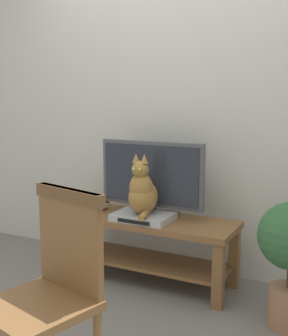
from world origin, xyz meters
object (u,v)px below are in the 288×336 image
object	(u,v)px
cat	(142,192)
book_stack	(93,203)
tv_stand	(147,236)
media_box	(143,217)
tv	(152,178)
wooden_chair	(52,280)

from	to	relation	value
cat	book_stack	distance (m)	0.54
tv_stand	cat	bearing A→B (deg)	-85.80
media_box	tv	bearing A→B (deg)	92.09
tv_stand	wooden_chair	bearing A→B (deg)	-82.43
tv	cat	xyz separation A→B (m)	(0.01, -0.16, -0.07)
media_box	tv_stand	bearing A→B (deg)	94.18
media_box	book_stack	xyz separation A→B (m)	(-0.50, 0.10, 0.02)
book_stack	cat	bearing A→B (deg)	-13.23
book_stack	tv	bearing A→B (deg)	4.74
tv	cat	world-z (taller)	tv
tv_stand	media_box	xyz separation A→B (m)	(0.01, -0.07, 0.17)
tv_stand	wooden_chair	xyz separation A→B (m)	(0.17, -1.31, 0.20)
media_box	wooden_chair	distance (m)	1.25
tv_stand	wooden_chair	distance (m)	1.33
tv_stand	media_box	size ratio (longest dim) A/B	3.19
book_stack	tv_stand	bearing A→B (deg)	-3.55
tv_stand	cat	distance (m)	0.36
cat	book_stack	size ratio (longest dim) A/B	1.74
tv_stand	tv	size ratio (longest dim) A/B	1.63
tv	book_stack	size ratio (longest dim) A/B	3.21
tv_stand	book_stack	world-z (taller)	book_stack
tv_stand	book_stack	size ratio (longest dim) A/B	5.23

